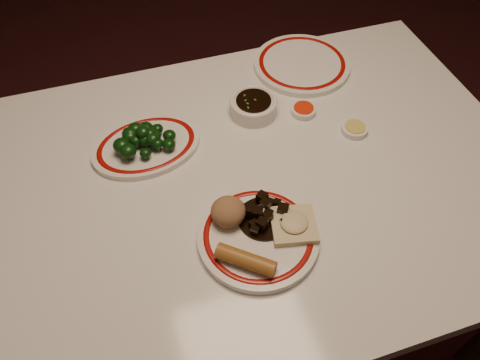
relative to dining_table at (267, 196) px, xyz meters
name	(u,v)px	position (x,y,z in m)	size (l,w,h in m)	color
ground	(259,308)	(0.00, 0.00, -0.66)	(7.00, 7.00, 0.00)	black
dining_table	(267,196)	(0.00, 0.00, 0.00)	(1.20, 0.90, 0.75)	silver
main_plate	(258,236)	(-0.08, -0.16, 0.10)	(0.33, 0.33, 0.02)	white
rice_mound	(228,211)	(-0.13, -0.11, 0.14)	(0.07, 0.07, 0.05)	#956A46
spring_roll	(246,260)	(-0.13, -0.22, 0.13)	(0.03, 0.03, 0.12)	#9B6326
fried_wonton	(294,224)	(-0.01, -0.17, 0.12)	(0.11, 0.11, 0.03)	beige
stirfry_heap	(265,216)	(-0.06, -0.13, 0.12)	(0.11, 0.11, 0.03)	black
broccoli_plate	(146,146)	(-0.25, 0.15, 0.10)	(0.28, 0.25, 0.02)	white
broccoli_pile	(143,138)	(-0.25, 0.15, 0.13)	(0.15, 0.11, 0.05)	#23471C
soy_bowl	(253,107)	(0.03, 0.19, 0.11)	(0.12, 0.12, 0.04)	white
sweet_sour_dish	(303,110)	(0.15, 0.16, 0.10)	(0.06, 0.06, 0.02)	white
mustard_dish	(355,129)	(0.24, 0.06, 0.10)	(0.06, 0.06, 0.02)	white
far_plate	(302,64)	(0.22, 0.33, 0.10)	(0.33, 0.33, 0.02)	white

